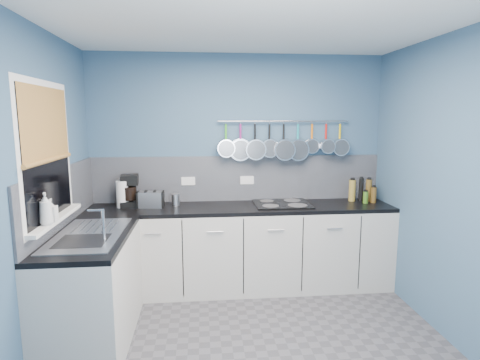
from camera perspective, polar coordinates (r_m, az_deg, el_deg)
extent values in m
cube|color=#47474C|center=(3.38, 2.29, -23.76)|extent=(3.20, 3.00, 0.02)
cube|color=white|center=(2.92, 2.63, 22.70)|extent=(3.20, 3.00, 0.02)
cube|color=#395976|center=(4.38, -0.33, 1.58)|extent=(3.20, 0.02, 2.50)
cube|color=#395976|center=(1.48, 10.93, -13.92)|extent=(3.20, 0.02, 2.50)
cube|color=#395976|center=(3.11, -28.40, -2.62)|extent=(0.02, 3.00, 2.50)
cube|color=#395976|center=(3.50, 29.52, -1.51)|extent=(0.02, 3.00, 2.50)
cube|color=gray|center=(4.37, -0.30, 0.24)|extent=(3.20, 0.02, 0.50)
cube|color=gray|center=(3.67, -24.40, -2.28)|extent=(0.02, 1.80, 0.50)
cube|color=beige|center=(4.26, 0.08, -9.97)|extent=(3.20, 0.60, 0.86)
cube|color=black|center=(4.14, 0.08, -4.07)|extent=(3.20, 0.60, 0.04)
cube|color=beige|center=(3.52, -20.62, -14.80)|extent=(0.60, 1.20, 0.86)
cube|color=black|center=(3.37, -21.05, -7.77)|extent=(0.60, 1.20, 0.04)
cube|color=white|center=(3.34, -26.27, 3.47)|extent=(0.01, 1.00, 1.10)
cube|color=black|center=(3.33, -26.19, 3.47)|extent=(0.01, 0.90, 1.00)
cube|color=gold|center=(3.32, -26.33, 7.34)|extent=(0.01, 0.90, 0.55)
cube|color=white|center=(3.41, -25.26, -5.16)|extent=(0.10, 0.98, 0.03)
cube|color=silver|center=(3.37, -21.07, -7.37)|extent=(0.50, 0.95, 0.01)
cube|color=white|center=(4.34, -7.53, -0.16)|extent=(0.15, 0.01, 0.09)
cube|color=white|center=(4.37, 1.02, -0.03)|extent=(0.15, 0.01, 0.09)
cylinder|color=silver|center=(4.35, 6.38, 8.48)|extent=(1.45, 0.02, 0.02)
imported|color=white|center=(3.17, -26.42, -3.77)|extent=(0.11, 0.11, 0.24)
imported|color=white|center=(3.27, -25.76, -3.96)|extent=(0.08, 0.08, 0.17)
cylinder|color=white|center=(4.23, -16.71, -1.98)|extent=(0.14, 0.14, 0.28)
cube|color=silver|center=(4.17, -12.86, -2.76)|extent=(0.27, 0.18, 0.16)
cylinder|color=silver|center=(4.20, -9.34, -2.86)|extent=(0.10, 0.10, 0.12)
cube|color=black|center=(4.25, 6.08, -3.42)|extent=(0.59, 0.52, 0.01)
cylinder|color=brown|center=(4.58, 18.19, -1.44)|extent=(0.07, 0.07, 0.24)
cylinder|color=black|center=(4.58, 17.18, -1.34)|extent=(0.05, 0.05, 0.25)
cylinder|color=olive|center=(4.54, 15.98, -1.47)|extent=(0.07, 0.07, 0.24)
cylinder|color=brown|center=(4.52, 18.83, -2.06)|extent=(0.06, 0.06, 0.17)
cylinder|color=#3F721E|center=(4.47, 17.78, -2.42)|extent=(0.05, 0.05, 0.13)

